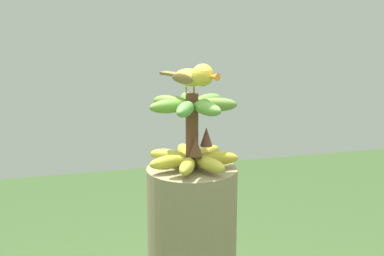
{
  "coord_description": "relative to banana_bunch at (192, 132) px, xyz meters",
  "views": [
    {
      "loc": [
        -0.44,
        -1.63,
        1.82
      ],
      "look_at": [
        0.0,
        0.0,
        1.4
      ],
      "focal_mm": 56.66,
      "sensor_mm": 36.0,
      "label": 1
    }
  ],
  "objects": [
    {
      "name": "banana_bunch",
      "position": [
        0.0,
        0.0,
        0.0
      ],
      "size": [
        0.27,
        0.27,
        0.22
      ],
      "color": "brown",
      "rests_on": "banana_tree"
    },
    {
      "name": "perched_bird",
      "position": [
        0.0,
        -0.02,
        0.16
      ],
      "size": [
        0.13,
        0.19,
        0.09
      ],
      "color": "#C68933",
      "rests_on": "banana_bunch"
    }
  ]
}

